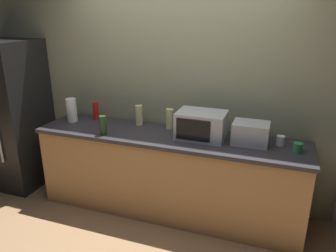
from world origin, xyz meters
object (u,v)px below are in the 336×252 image
at_px(refrigerator, 12,115).
at_px(bottle_wine, 103,125).
at_px(bottle_hand_soap, 139,115).
at_px(mug_green, 298,148).
at_px(bottle_hot_sauce, 96,111).
at_px(paper_towel_roll, 72,110).
at_px(microwave, 201,125).
at_px(bottle_vinegar, 170,119).
at_px(toaster_oven, 251,133).
at_px(mug_white, 280,141).

height_order(refrigerator, bottle_wine, refrigerator).
relative_size(bottle_hand_soap, mug_green, 2.49).
bearing_deg(bottle_hot_sauce, paper_towel_roll, -142.11).
xyz_separation_m(microwave, bottle_hand_soap, (-0.75, 0.15, -0.02)).
xyz_separation_m(microwave, bottle_vinegar, (-0.39, 0.15, -0.03)).
height_order(toaster_oven, bottle_wine, toaster_oven).
bearing_deg(bottle_wine, microwave, 14.65).
height_order(microwave, bottle_wine, microwave).
height_order(paper_towel_roll, mug_white, paper_towel_roll).
distance_m(microwave, toaster_oven, 0.48).
relative_size(microwave, bottle_wine, 2.36).
relative_size(bottle_wine, bottle_vinegar, 0.93).
xyz_separation_m(refrigerator, paper_towel_roll, (0.85, 0.05, 0.13)).
relative_size(refrigerator, bottle_hot_sauce, 8.70).
bearing_deg(bottle_wine, bottle_hand_soap, 61.71).
xyz_separation_m(bottle_hand_soap, mug_white, (1.51, -0.10, -0.07)).
distance_m(refrigerator, bottle_wine, 1.43).
relative_size(microwave, bottle_hand_soap, 2.14).
bearing_deg(mug_white, microwave, -175.70).
distance_m(refrigerator, toaster_oven, 2.87).
bearing_deg(toaster_oven, mug_white, 9.18).
bearing_deg(mug_green, microwave, 176.17).
height_order(bottle_hand_soap, mug_green, bottle_hand_soap).
bearing_deg(mug_green, toaster_oven, 170.33).
relative_size(bottle_hot_sauce, mug_white, 2.19).
xyz_separation_m(refrigerator, bottle_wine, (1.42, -0.21, 0.10)).
distance_m(toaster_oven, mug_white, 0.29).
height_order(refrigerator, bottle_vinegar, refrigerator).
bearing_deg(toaster_oven, bottle_vinegar, 170.81).
bearing_deg(mug_white, refrigerator, -178.08).
height_order(refrigerator, bottle_hot_sauce, refrigerator).
bearing_deg(bottle_hot_sauce, toaster_oven, -4.97).
distance_m(refrigerator, microwave, 2.39).
bearing_deg(bottle_hot_sauce, bottle_hand_soap, -1.62).
xyz_separation_m(microwave, toaster_oven, (0.48, 0.01, -0.03)).
bearing_deg(bottle_vinegar, refrigerator, -174.23).
bearing_deg(microwave, toaster_oven, 1.45).
bearing_deg(mug_green, mug_white, 142.09).
xyz_separation_m(bottle_vinegar, mug_white, (1.15, -0.10, -0.06)).
bearing_deg(bottle_hand_soap, bottle_hot_sauce, 178.38).
bearing_deg(bottle_vinegar, paper_towel_roll, -172.45).
height_order(toaster_oven, bottle_hand_soap, bottle_hand_soap).
relative_size(refrigerator, mug_green, 19.99).
bearing_deg(bottle_wine, mug_green, 5.83).
xyz_separation_m(bottle_hand_soap, mug_green, (1.67, -0.21, -0.07)).
distance_m(microwave, mug_green, 0.92).
xyz_separation_m(mug_white, mug_green, (0.15, -0.12, -0.00)).
relative_size(refrigerator, mug_white, 19.06).
bearing_deg(refrigerator, bottle_wine, -8.28).
relative_size(microwave, mug_green, 5.33).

